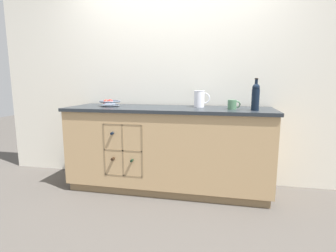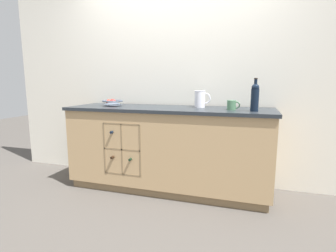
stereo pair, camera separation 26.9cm
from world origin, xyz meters
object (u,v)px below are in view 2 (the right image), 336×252
Objects in this scene: fruit_bowl at (112,102)px; white_pitcher at (200,99)px; standing_wine_bottle at (255,97)px; ceramic_mug at (232,105)px.

white_pitcher reaches higher than fruit_bowl.
fruit_bowl is 0.76× the size of standing_wine_bottle.
ceramic_mug is at bearing 162.01° from standing_wine_bottle.
ceramic_mug is (1.37, -0.06, 0.01)m from fruit_bowl.
fruit_bowl is 1.87× the size of ceramic_mug.
standing_wine_bottle is (1.58, -0.13, 0.10)m from fruit_bowl.
ceramic_mug is (0.35, -0.16, -0.05)m from white_pitcher.
fruit_bowl is 1.30× the size of white_pitcher.
white_pitcher is 0.59× the size of standing_wine_bottle.
fruit_bowl is at bearing 177.38° from ceramic_mug.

